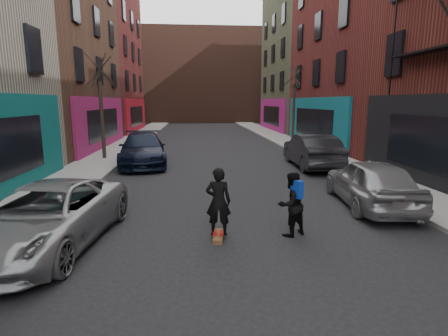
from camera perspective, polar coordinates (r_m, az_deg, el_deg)
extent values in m
cube|color=gray|center=(32.30, -13.91, 4.89)|extent=(2.50, 84.00, 0.13)
cube|color=gray|center=(32.74, 8.32, 5.17)|extent=(2.50, 84.00, 0.13)
cube|color=#47281E|center=(57.87, -3.78, 14.53)|extent=(40.00, 10.00, 14.00)
imported|color=gray|center=(8.83, -26.97, -7.01)|extent=(2.94, 5.28, 1.40)
imported|color=black|center=(18.44, -13.13, 3.01)|extent=(2.95, 5.82, 1.62)
imported|color=gray|center=(11.75, 22.81, -2.15)|extent=(2.25, 4.62, 1.52)
imported|color=black|center=(17.82, 14.12, 2.76)|extent=(1.91, 5.08, 1.66)
cube|color=brown|center=(8.51, -0.91, -11.09)|extent=(0.32, 0.82, 0.10)
imported|color=black|center=(8.22, -0.93, -5.49)|extent=(0.64, 0.46, 1.63)
imported|color=black|center=(8.61, 10.89, -5.84)|extent=(0.95, 0.87, 1.57)
cube|color=#0C32AF|center=(8.38, 11.82, -3.38)|extent=(0.26, 0.33, 0.42)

